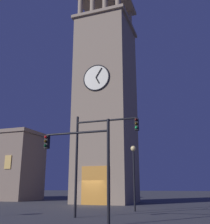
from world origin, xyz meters
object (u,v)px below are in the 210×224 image
at_px(clocktower, 106,103).
at_px(street_lamp, 134,165).
at_px(traffic_signal_mid, 85,154).
at_px(traffic_signal_near, 95,147).

xyz_separation_m(clocktower, street_lamp, (-5.64, 9.46, -8.62)).
bearing_deg(clocktower, traffic_signal_mid, 105.62).
xyz_separation_m(traffic_signal_mid, street_lamp, (-0.71, -8.18, 0.01)).
height_order(traffic_signal_mid, street_lamp, traffic_signal_mid).
bearing_deg(clocktower, street_lamp, 120.80).
bearing_deg(traffic_signal_near, clocktower, -73.48).
distance_m(traffic_signal_near, traffic_signal_mid, 2.80).
height_order(traffic_signal_near, street_lamp, traffic_signal_near).
bearing_deg(traffic_signal_mid, clocktower, -74.38).
xyz_separation_m(traffic_signal_near, street_lamp, (-1.19, -5.53, -0.76)).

